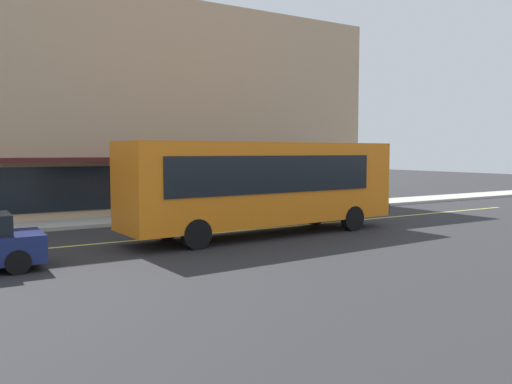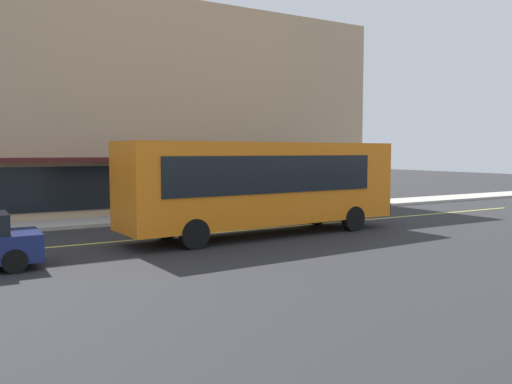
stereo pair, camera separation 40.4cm
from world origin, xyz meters
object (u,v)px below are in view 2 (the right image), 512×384
bus (265,183)px  pedestrian_at_corner (264,192)px  traffic_light (140,166)px  pedestrian_waiting (339,187)px  car_yellow (238,205)px

bus → pedestrian_at_corner: bus is taller
traffic_light → pedestrian_at_corner: (6.29, -0.28, -1.43)m
bus → traffic_light: bearing=115.4°
traffic_light → pedestrian_at_corner: size_ratio=2.00×
bus → traffic_light: bus is taller
bus → pedestrian_waiting: (9.38, 7.04, -0.88)m
traffic_light → pedestrian_at_corner: traffic_light is taller
traffic_light → pedestrian_waiting: bearing=4.7°
pedestrian_waiting → car_yellow: bearing=-160.4°
pedestrian_at_corner → pedestrian_waiting: bearing=12.2°
pedestrian_at_corner → pedestrian_waiting: pedestrian_at_corner is taller
bus → pedestrian_at_corner: bearing=59.3°
traffic_light → car_yellow: bearing=-26.6°
pedestrian_waiting → traffic_light: bearing=-175.3°
bus → car_yellow: 4.39m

